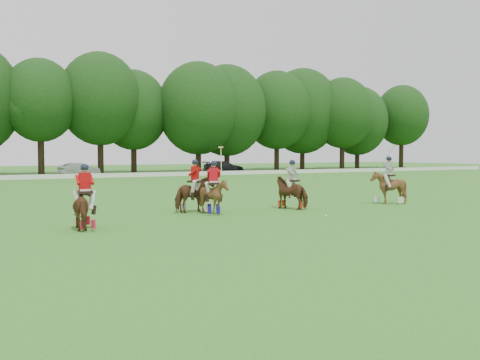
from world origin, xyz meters
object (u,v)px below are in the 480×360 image
car_mid (79,169)px  car_right (224,167)px  polo_stripe_a (292,191)px  polo_stripe_b (389,187)px  polo_red_b (195,194)px  polo_ball (326,216)px  polo_red_a (85,206)px  polo_red_c (214,195)px

car_mid → car_right: 17.03m
polo_stripe_a → polo_stripe_b: polo_stripe_b is taller
polo_red_b → polo_ball: 5.54m
polo_stripe_b → polo_ball: polo_stripe_b is taller
car_mid → polo_red_b: size_ratio=1.92×
car_mid → polo_red_b: 36.85m
car_mid → polo_stripe_a: polo_stripe_a is taller
car_mid → polo_red_b: polo_red_b is taller
polo_red_a → polo_red_b: (5.15, 2.80, 0.02)m
car_right → polo_stripe_b: 39.19m
car_right → polo_red_c: polo_red_c is taller
car_mid → polo_red_c: bearing=159.2°
car_mid → polo_stripe_a: 37.55m
car_right → polo_red_c: bearing=155.4°
polo_stripe_b → car_right: bearing=75.1°
polo_red_a → polo_red_c: size_ratio=0.79×
car_right → polo_stripe_b: polo_stripe_b is taller
polo_stripe_a → polo_ball: polo_stripe_a is taller
polo_stripe_b → polo_red_c: bearing=178.8°
polo_red_c → polo_red_a: bearing=-161.5°
polo_red_c → polo_stripe_b: (9.36, -0.19, 0.07)m
polo_red_b → polo_stripe_a: polo_red_b is taller
car_mid → polo_ball: car_mid is taller
polo_stripe_b → car_mid: bearing=100.4°
polo_red_b → polo_stripe_a: size_ratio=1.02×
car_mid → polo_red_a: size_ratio=1.98×
car_mid → polo_stripe_a: (1.54, -37.52, 0.07)m
polo_red_b → polo_ball: bearing=-46.6°
polo_stripe_a → polo_ball: 3.35m
polo_red_a → polo_red_c: (5.57, 1.86, 0.01)m
car_right → polo_ball: bearing=161.2°
polo_stripe_a → polo_stripe_b: bearing=-3.8°
polo_stripe_b → polo_ball: bearing=-154.5°
car_mid → car_right: car_right is taller
polo_red_c → polo_stripe_b: 9.36m
car_mid → polo_red_b: bearing=158.5°
car_right → polo_red_a: (-25.01, -39.55, 0.03)m
car_mid → polo_stripe_b: size_ratio=1.49×
polo_ball → polo_stripe_a: bearing=79.6°
polo_stripe_b → polo_stripe_a: bearing=176.2°
polo_red_a → polo_red_b: bearing=28.6°
car_right → polo_stripe_a: polo_stripe_a is taller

